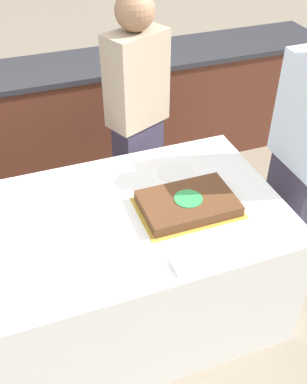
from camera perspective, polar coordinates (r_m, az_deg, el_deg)
ground_plane at (r=2.81m, az=-3.18°, el=-14.82°), size 14.00×14.00×0.00m
back_counter at (r=3.70m, az=-10.97°, el=8.85°), size 4.40×0.58×0.92m
dining_table at (r=2.51m, az=-3.49°, el=-9.53°), size 1.63×1.02×0.78m
cake at (r=2.26m, az=4.40°, el=-1.47°), size 0.51×0.35×0.06m
plate_stack at (r=2.27m, az=-18.39°, el=-3.61°), size 0.20×0.20×0.06m
side_plate_near_cake at (r=2.52m, az=2.76°, el=2.61°), size 0.20×0.20×0.00m
utensil_pile at (r=1.99m, az=4.29°, el=-9.10°), size 0.13×0.10×0.02m
person_cutting_cake at (r=2.84m, az=-2.04°, el=9.08°), size 0.41×0.33×1.63m
person_seated_right at (r=2.61m, az=18.34°, el=3.45°), size 0.20×0.41×1.63m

